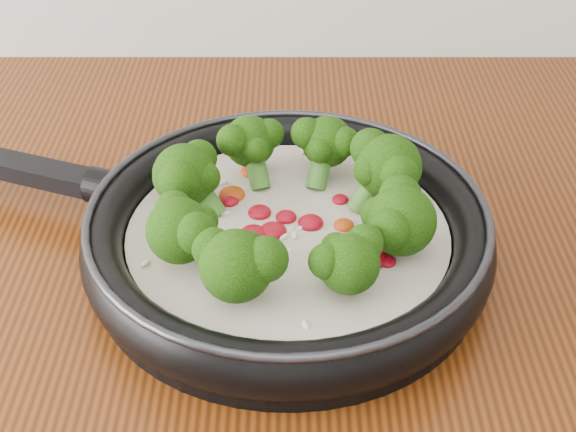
{
  "coord_description": "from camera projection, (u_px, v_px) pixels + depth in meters",
  "views": [
    {
      "loc": [
        -0.13,
        0.56,
        1.34
      ],
      "look_at": [
        -0.13,
        1.08,
        0.95
      ],
      "focal_mm": 49.04,
      "sensor_mm": 36.0,
      "label": 1
    }
  ],
  "objects": [
    {
      "name": "skillet",
      "position": [
        285.0,
        229.0,
        0.66
      ],
      "size": [
        0.57,
        0.44,
        0.1
      ],
      "color": "black",
      "rests_on": "counter"
    }
  ]
}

